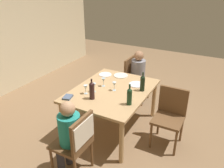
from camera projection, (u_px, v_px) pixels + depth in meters
ground_plane at (112, 127)px, 4.09m from camera, size 10.00×10.00×0.00m
dining_table at (112, 94)px, 3.80m from camera, size 1.51×1.18×0.75m
chair_right_end at (134, 76)px, 4.80m from camera, size 0.44×0.44×0.92m
chair_left_end at (78, 138)px, 2.88m from camera, size 0.44×0.46×0.92m
chair_near at (170, 113)px, 3.51m from camera, size 0.44×0.44×0.92m
person_woman_host at (139, 73)px, 4.71m from camera, size 0.29×0.33×1.10m
person_man_bearded at (68, 132)px, 2.92m from camera, size 0.29×0.33×1.09m
wine_bottle_tall_green at (92, 90)px, 3.42m from camera, size 0.08×0.08×0.33m
wine_bottle_dark_red at (142, 83)px, 3.67m from camera, size 0.08×0.08×0.32m
wine_bottle_short_olive at (129, 96)px, 3.27m from camera, size 0.07×0.07×0.32m
wine_glass_near_left at (114, 84)px, 3.70m from camera, size 0.07×0.07×0.15m
wine_glass_centre at (94, 86)px, 3.65m from camera, size 0.07×0.07×0.15m
wine_glass_near_right at (103, 80)px, 3.84m from camera, size 0.07×0.07×0.15m
wine_glass_far at (86, 88)px, 3.59m from camera, size 0.07×0.07×0.15m
dinner_plate_host at (121, 76)px, 4.28m from camera, size 0.27×0.27×0.01m
dinner_plate_guest_left at (105, 75)px, 4.32m from camera, size 0.24×0.24×0.01m
dinner_plate_guest_right at (137, 84)px, 3.92m from camera, size 0.27×0.27×0.01m
folded_napkin at (68, 97)px, 3.50m from camera, size 0.18×0.16×0.03m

